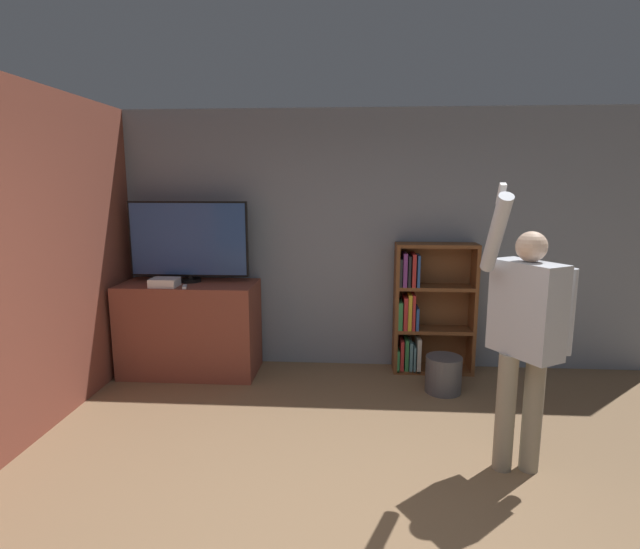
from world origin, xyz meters
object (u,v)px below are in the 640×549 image
(television, at_px, (189,241))
(person, at_px, (525,329))
(bookshelf, at_px, (425,311))
(waste_bin, at_px, (443,374))
(game_console, at_px, (165,282))

(television, bearing_deg, person, -31.29)
(bookshelf, bearing_deg, television, -176.81)
(waste_bin, bearing_deg, game_console, 176.65)
(bookshelf, bearing_deg, person, -78.07)
(game_console, bearing_deg, waste_bin, -3.35)
(television, xyz_separation_m, game_console, (-0.18, -0.25, -0.39))
(television, xyz_separation_m, person, (2.81, -1.71, -0.37))
(bookshelf, xyz_separation_m, waste_bin, (0.12, -0.55, -0.47))
(person, height_order, waste_bin, person)
(television, distance_m, game_console, 0.49)
(game_console, xyz_separation_m, person, (2.98, -1.45, 0.01))
(game_console, bearing_deg, bookshelf, 8.52)
(person, bearing_deg, game_console, -147.22)
(game_console, relative_size, person, 0.13)
(television, distance_m, person, 3.30)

